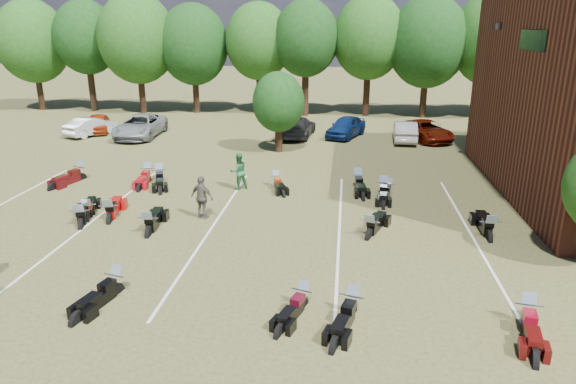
# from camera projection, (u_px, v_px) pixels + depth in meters

# --- Properties ---
(ground) EXTENTS (160.00, 160.00, 0.00)m
(ground) POSITION_uv_depth(u_px,v_px,m) (278.00, 263.00, 17.23)
(ground) COLOR brown
(ground) RESTS_ON ground
(car_0) EXTENTS (2.75, 4.13, 1.31)m
(car_0) POSITION_uv_depth(u_px,v_px,m) (98.00, 123.00, 37.54)
(car_0) COLOR #9B310E
(car_0) RESTS_ON ground
(car_1) EXTENTS (2.85, 4.16, 1.30)m
(car_1) POSITION_uv_depth(u_px,v_px,m) (91.00, 126.00, 36.51)
(car_1) COLOR #B4B5B9
(car_1) RESTS_ON ground
(car_2) EXTENTS (2.79, 5.66, 1.54)m
(car_2) POSITION_uv_depth(u_px,v_px,m) (140.00, 126.00, 35.96)
(car_2) COLOR gray
(car_2) RESTS_ON ground
(car_3) EXTENTS (2.44, 5.09, 1.43)m
(car_3) POSITION_uv_depth(u_px,v_px,m) (298.00, 127.00, 36.00)
(car_3) COLOR black
(car_3) RESTS_ON ground
(car_4) EXTENTS (3.17, 4.60, 1.45)m
(car_4) POSITION_uv_depth(u_px,v_px,m) (346.00, 127.00, 36.00)
(car_4) COLOR navy
(car_4) RESTS_ON ground
(car_5) EXTENTS (1.66, 4.25, 1.38)m
(car_5) POSITION_uv_depth(u_px,v_px,m) (405.00, 131.00, 34.68)
(car_5) COLOR #9F9F9A
(car_5) RESTS_ON ground
(car_6) EXTENTS (3.77, 5.28, 1.34)m
(car_6) POSITION_uv_depth(u_px,v_px,m) (426.00, 130.00, 35.04)
(car_6) COLOR #4F0E04
(car_6) RESTS_ON ground
(car_7) EXTENTS (3.19, 5.25, 1.42)m
(car_7) POSITION_uv_depth(u_px,v_px,m) (538.00, 133.00, 34.00)
(car_7) COLOR #35353A
(car_7) RESTS_ON ground
(person_green) EXTENTS (1.10, 1.04, 1.79)m
(person_green) POSITION_uv_depth(u_px,v_px,m) (239.00, 171.00, 24.62)
(person_green) COLOR #266737
(person_green) RESTS_ON ground
(person_grey) EXTENTS (1.15, 0.81, 1.81)m
(person_grey) POSITION_uv_depth(u_px,v_px,m) (202.00, 198.00, 20.89)
(person_grey) COLOR #4E4B43
(person_grey) RESTS_ON ground
(motorcycle_3) EXTENTS (1.22, 2.36, 1.25)m
(motorcycle_3) POSITION_uv_depth(u_px,v_px,m) (116.00, 294.00, 15.29)
(motorcycle_3) COLOR black
(motorcycle_3) RESTS_ON ground
(motorcycle_4) EXTENTS (1.29, 2.35, 1.25)m
(motorcycle_4) POSITION_uv_depth(u_px,v_px,m) (351.00, 316.00, 14.13)
(motorcycle_4) COLOR black
(motorcycle_4) RESTS_ON ground
(motorcycle_5) EXTENTS (1.26, 2.13, 1.13)m
(motorcycle_5) POSITION_uv_depth(u_px,v_px,m) (302.00, 308.00, 14.54)
(motorcycle_5) COLOR black
(motorcycle_5) RESTS_ON ground
(motorcycle_6) EXTENTS (1.16, 2.40, 1.28)m
(motorcycle_6) POSITION_uv_depth(u_px,v_px,m) (526.00, 325.00, 13.69)
(motorcycle_6) COLOR #3E0908
(motorcycle_6) RESTS_ON ground
(motorcycle_7) EXTENTS (1.30, 2.59, 1.38)m
(motorcycle_7) POSITION_uv_depth(u_px,v_px,m) (110.00, 222.00, 20.82)
(motorcycle_7) COLOR #9A0B0B
(motorcycle_7) RESTS_ON ground
(motorcycle_8) EXTENTS (1.44, 2.41, 1.28)m
(motorcycle_8) POSITION_uv_depth(u_px,v_px,m) (88.00, 219.00, 21.06)
(motorcycle_8) COLOR black
(motorcycle_8) RESTS_ON ground
(motorcycle_9) EXTENTS (1.58, 2.60, 1.38)m
(motorcycle_9) POSITION_uv_depth(u_px,v_px,m) (81.00, 227.00, 20.27)
(motorcycle_9) COLOR black
(motorcycle_9) RESTS_ON ground
(motorcycle_10) EXTENTS (1.06, 2.57, 1.40)m
(motorcycle_10) POSITION_uv_depth(u_px,v_px,m) (149.00, 235.00, 19.51)
(motorcycle_10) COLOR black
(motorcycle_10) RESTS_ON ground
(motorcycle_11) EXTENTS (1.54, 2.52, 1.34)m
(motorcycle_11) POSITION_uv_depth(u_px,v_px,m) (369.00, 238.00, 19.28)
(motorcycle_11) COLOR black
(motorcycle_11) RESTS_ON ground
(motorcycle_13) EXTENTS (0.86, 2.55, 1.41)m
(motorcycle_13) POSITION_uv_depth(u_px,v_px,m) (488.00, 239.00, 19.11)
(motorcycle_13) COLOR black
(motorcycle_13) RESTS_ON ground
(motorcycle_14) EXTENTS (1.46, 2.57, 1.37)m
(motorcycle_14) POSITION_uv_depth(u_px,v_px,m) (81.00, 180.00, 26.36)
(motorcycle_14) COLOR #3F090C
(motorcycle_14) RESTS_ON ground
(motorcycle_15) EXTENTS (1.02, 2.39, 1.29)m
(motorcycle_15) POSITION_uv_depth(u_px,v_px,m) (148.00, 180.00, 26.24)
(motorcycle_15) COLOR maroon
(motorcycle_15) RESTS_ON ground
(motorcycle_16) EXTENTS (1.55, 2.56, 1.36)m
(motorcycle_16) POSITION_uv_depth(u_px,v_px,m) (160.00, 183.00, 25.89)
(motorcycle_16) COLOR black
(motorcycle_16) RESTS_ON ground
(motorcycle_17) EXTENTS (1.31, 2.15, 1.14)m
(motorcycle_17) POSITION_uv_depth(u_px,v_px,m) (276.00, 187.00, 25.22)
(motorcycle_17) COLOR black
(motorcycle_17) RESTS_ON ground
(motorcycle_18) EXTENTS (1.06, 2.50, 1.35)m
(motorcycle_18) POSITION_uv_depth(u_px,v_px,m) (357.00, 188.00, 25.10)
(motorcycle_18) COLOR black
(motorcycle_18) RESTS_ON ground
(motorcycle_19) EXTENTS (0.85, 2.36, 1.30)m
(motorcycle_19) POSITION_uv_depth(u_px,v_px,m) (383.00, 196.00, 23.95)
(motorcycle_19) COLOR black
(motorcycle_19) RESTS_ON ground
(motorcycle_20) EXTENTS (1.14, 2.15, 1.15)m
(motorcycle_20) POSITION_uv_depth(u_px,v_px,m) (388.00, 195.00, 23.97)
(motorcycle_20) COLOR black
(motorcycle_20) RESTS_ON ground
(tree_line) EXTENTS (56.00, 6.00, 9.79)m
(tree_line) POSITION_uv_depth(u_px,v_px,m) (311.00, 40.00, 42.70)
(tree_line) COLOR black
(tree_line) RESTS_ON ground
(young_tree_midfield) EXTENTS (3.20, 3.20, 4.70)m
(young_tree_midfield) POSITION_uv_depth(u_px,v_px,m) (278.00, 102.00, 31.09)
(young_tree_midfield) COLOR black
(young_tree_midfield) RESTS_ON ground
(parking_lines) EXTENTS (20.10, 14.00, 0.01)m
(parking_lines) POSITION_uv_depth(u_px,v_px,m) (213.00, 226.00, 20.38)
(parking_lines) COLOR silver
(parking_lines) RESTS_ON ground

